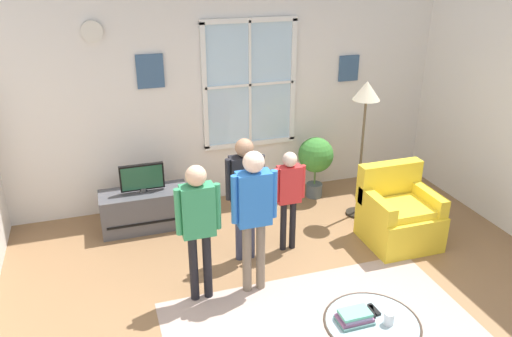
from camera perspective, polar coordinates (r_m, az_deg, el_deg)
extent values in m
cube|color=olive|center=(4.82, 7.11, -17.35)|extent=(6.23, 6.27, 0.02)
cube|color=silver|center=(6.60, -2.83, 8.54)|extent=(5.63, 0.12, 2.87)
cube|color=silver|center=(6.58, -0.74, 9.34)|extent=(1.17, 0.02, 1.58)
cube|color=white|center=(6.41, -0.72, 16.17)|extent=(1.23, 0.04, 0.06)
cube|color=white|center=(6.79, -0.66, 2.81)|extent=(1.23, 0.04, 0.06)
cube|color=white|center=(6.41, -5.74, 8.86)|extent=(0.06, 0.04, 1.58)
cube|color=white|center=(6.75, 4.13, 9.65)|extent=(0.06, 0.04, 1.58)
cube|color=white|center=(6.56, -0.69, 9.30)|extent=(0.03, 0.04, 1.58)
cube|color=white|center=(6.56, -0.69, 9.30)|extent=(1.17, 0.04, 0.03)
cube|color=#38567A|center=(6.27, -11.69, 10.54)|extent=(0.32, 0.03, 0.40)
cube|color=#38567A|center=(7.07, 10.27, 10.91)|extent=(0.28, 0.03, 0.34)
cylinder|color=silver|center=(6.14, -17.78, 14.31)|extent=(0.24, 0.04, 0.24)
cube|color=tan|center=(4.74, 7.95, -17.98)|extent=(2.75, 1.83, 0.01)
cube|color=#4C4C51|center=(6.30, -12.23, -4.46)|extent=(1.03, 0.43, 0.48)
cube|color=black|center=(6.14, -11.94, -5.96)|extent=(0.93, 0.02, 0.02)
cylinder|color=#4C4C4C|center=(6.18, -12.44, -2.30)|extent=(0.08, 0.08, 0.05)
cube|color=black|center=(6.11, -12.57, -0.93)|extent=(0.51, 0.05, 0.31)
cube|color=#1E4C33|center=(6.09, -12.54, -1.03)|extent=(0.47, 0.01, 0.27)
cube|color=yellow|center=(6.08, 15.66, -6.18)|extent=(0.76, 0.72, 0.42)
cube|color=yellow|center=(6.11, 14.60, -1.33)|extent=(0.76, 0.16, 0.45)
cube|color=yellow|center=(5.78, 13.32, -4.06)|extent=(0.12, 0.65, 0.20)
cube|color=yellow|center=(6.11, 18.50, -3.10)|extent=(0.12, 0.65, 0.20)
cube|color=yellow|center=(5.93, 16.18, -4.30)|extent=(0.61, 0.50, 0.08)
cylinder|color=#99B2B7|center=(4.26, 12.77, -16.41)|extent=(0.74, 0.74, 0.02)
torus|color=#3F3328|center=(4.26, 12.77, -16.41)|extent=(0.76, 0.76, 0.02)
cylinder|color=#33281E|center=(4.46, 8.51, -17.63)|extent=(0.04, 0.04, 0.43)
cylinder|color=#33281E|center=(4.64, 13.57, -16.25)|extent=(0.04, 0.04, 0.43)
cube|color=slate|center=(4.23, 10.87, -16.25)|extent=(0.27, 0.19, 0.02)
cube|color=#875176|center=(4.21, 10.90, -15.99)|extent=(0.27, 0.16, 0.03)
cube|color=#927AA5|center=(4.20, 10.92, -15.75)|extent=(0.23, 0.16, 0.02)
cube|color=#68C7A5|center=(4.18, 10.95, -15.50)|extent=(0.24, 0.15, 0.03)
cylinder|color=white|center=(4.24, 14.57, -15.84)|extent=(0.08, 0.08, 0.10)
cube|color=black|center=(4.34, 12.73, -15.27)|extent=(0.08, 0.15, 0.02)
cube|color=black|center=(4.36, 12.99, -15.04)|extent=(0.05, 0.14, 0.02)
cylinder|color=#726656|center=(5.01, -1.01, -9.92)|extent=(0.09, 0.09, 0.74)
cylinder|color=#726656|center=(5.05, 0.52, -9.66)|extent=(0.09, 0.09, 0.74)
cube|color=blue|center=(4.71, -0.26, -3.34)|extent=(0.32, 0.17, 0.52)
sphere|color=beige|center=(4.56, -0.27, 0.73)|extent=(0.20, 0.20, 0.20)
cylinder|color=blue|center=(4.64, -2.39, -3.48)|extent=(0.07, 0.07, 0.47)
cylinder|color=blue|center=(4.74, 1.98, -2.85)|extent=(0.07, 0.07, 0.47)
cylinder|color=black|center=(5.70, 3.05, -6.41)|extent=(0.07, 0.07, 0.59)
cylinder|color=black|center=(5.73, 4.09, -6.24)|extent=(0.07, 0.07, 0.59)
cube|color=red|center=(5.48, 3.70, -1.76)|extent=(0.25, 0.13, 0.42)
sphere|color=beige|center=(5.37, 3.78, 1.02)|extent=(0.16, 0.16, 0.16)
cylinder|color=red|center=(5.41, 2.32, -1.86)|extent=(0.05, 0.05, 0.37)
cylinder|color=red|center=(5.51, 5.22, -1.44)|extent=(0.05, 0.05, 0.37)
cylinder|color=black|center=(4.94, -6.94, -10.92)|extent=(0.08, 0.08, 0.70)
cylinder|color=black|center=(4.96, -5.43, -10.68)|extent=(0.08, 0.08, 0.70)
cube|color=#338C59|center=(4.64, -6.50, -4.67)|extent=(0.30, 0.16, 0.50)
sphere|color=#D8AD8C|center=(4.49, -6.70, -0.80)|extent=(0.19, 0.19, 0.19)
cylinder|color=#338C59|center=(4.59, -8.64, -4.81)|extent=(0.06, 0.06, 0.45)
cylinder|color=#338C59|center=(4.65, -4.32, -4.21)|extent=(0.06, 0.06, 0.45)
cylinder|color=#333851|center=(5.50, -1.88, -6.92)|extent=(0.08, 0.08, 0.70)
cylinder|color=#333851|center=(5.53, -0.57, -6.71)|extent=(0.08, 0.08, 0.70)
cube|color=black|center=(5.24, -1.27, -1.16)|extent=(0.30, 0.16, 0.49)
sphere|color=#A87A5B|center=(5.11, -1.31, 2.33)|extent=(0.19, 0.19, 0.19)
cylinder|color=black|center=(5.17, -3.09, -1.25)|extent=(0.06, 0.06, 0.45)
cylinder|color=black|center=(5.26, 0.63, -0.76)|extent=(0.06, 0.06, 0.45)
cylinder|color=#4C565B|center=(7.01, 6.47, -2.37)|extent=(0.22, 0.22, 0.19)
cylinder|color=#4C7238|center=(6.93, 6.54, -0.99)|extent=(0.02, 0.02, 0.19)
sphere|color=#3C8734|center=(6.81, 6.67, 1.52)|extent=(0.47, 0.47, 0.47)
cylinder|color=black|center=(6.67, 11.07, -4.86)|extent=(0.26, 0.26, 0.03)
cylinder|color=brown|center=(6.36, 11.58, 1.02)|extent=(0.03, 0.03, 1.51)
cone|color=beige|center=(6.09, 12.23, 8.47)|extent=(0.32, 0.32, 0.22)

